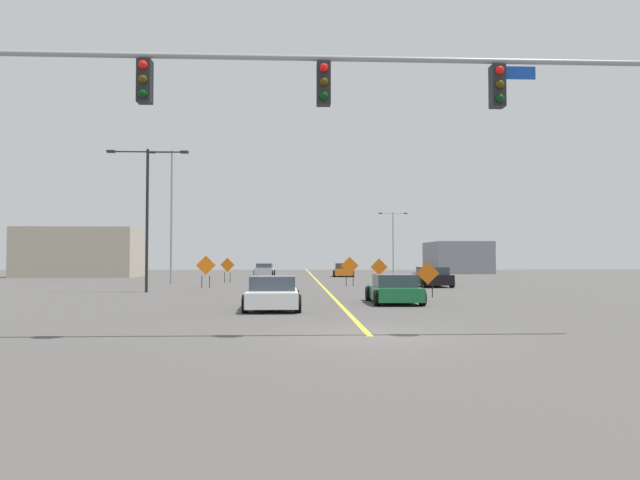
{
  "coord_description": "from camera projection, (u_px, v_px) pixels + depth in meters",
  "views": [
    {
      "loc": [
        -1.82,
        -13.34,
        1.9
      ],
      "look_at": [
        -0.24,
        22.32,
        3.1
      ],
      "focal_mm": 30.82,
      "sensor_mm": 36.0,
      "label": 1
    }
  ],
  "objects": [
    {
      "name": "street_lamp_near_left",
      "position": [
        170.0,
        211.0,
        40.67
      ],
      "size": [
        1.76,
        0.24,
        9.94
      ],
      "color": "gray",
      "rests_on": "ground"
    },
    {
      "name": "car_orange_mid",
      "position": [
        343.0,
        270.0,
        57.62
      ],
      "size": [
        2.26,
        4.54,
        1.4
      ],
      "color": "orange",
      "rests_on": "ground"
    },
    {
      "name": "construction_sign_median_near",
      "position": [
        379.0,
        268.0,
        41.72
      ],
      "size": [
        1.31,
        0.12,
        1.9
      ],
      "color": "orange",
      "rests_on": "ground"
    },
    {
      "name": "car_black_passing",
      "position": [
        432.0,
        277.0,
        36.84
      ],
      "size": [
        2.25,
        3.94,
        1.33
      ],
      "color": "black",
      "rests_on": "ground"
    },
    {
      "name": "road_centre_stripe",
      "position": [
        313.0,
        277.0,
        57.27
      ],
      "size": [
        0.16,
        88.02,
        0.01
      ],
      "color": "yellow",
      "rests_on": "ground"
    },
    {
      "name": "ground",
      "position": [
        371.0,
        337.0,
        13.33
      ],
      "size": [
        158.43,
        158.43,
        0.0
      ],
      "primitive_type": "plane",
      "color": "#4C4947"
    },
    {
      "name": "street_lamp_mid_right",
      "position": [
        147.0,
        206.0,
        30.91
      ],
      "size": [
        4.55,
        0.24,
        8.08
      ],
      "color": "black",
      "rests_on": "ground"
    },
    {
      "name": "car_green_distant",
      "position": [
        394.0,
        290.0,
        23.27
      ],
      "size": [
        2.07,
        3.85,
        1.22
      ],
      "color": "#196B38",
      "rests_on": "ground"
    },
    {
      "name": "street_lamp_far_right",
      "position": [
        393.0,
        237.0,
        74.67
      ],
      "size": [
        3.92,
        0.24,
        8.19
      ],
      "color": "gray",
      "rests_on": "ground"
    },
    {
      "name": "traffic_signal_assembly",
      "position": [
        229.0,
        102.0,
        13.36
      ],
      "size": [
        17.47,
        0.44,
        7.34
      ],
      "color": "gray",
      "rests_on": "ground"
    },
    {
      "name": "roadside_building_west",
      "position": [
        80.0,
        252.0,
        56.76
      ],
      "size": [
        11.89,
        5.78,
        5.05
      ],
      "color": "#B2A893",
      "rests_on": "ground"
    },
    {
      "name": "construction_sign_right_lane",
      "position": [
        206.0,
        267.0,
        35.74
      ],
      "size": [
        1.27,
        0.21,
        2.09
      ],
      "color": "orange",
      "rests_on": "ground"
    },
    {
      "name": "car_silver_approaching",
      "position": [
        265.0,
        270.0,
        59.86
      ],
      "size": [
        2.2,
        4.02,
        1.35
      ],
      "color": "#B7BABF",
      "rests_on": "ground"
    },
    {
      "name": "construction_sign_left_lane",
      "position": [
        350.0,
        267.0,
        38.14
      ],
      "size": [
        1.24,
        0.05,
        2.02
      ],
      "color": "orange",
      "rests_on": "ground"
    },
    {
      "name": "construction_sign_right_shoulder",
      "position": [
        428.0,
        275.0,
        26.73
      ],
      "size": [
        1.1,
        0.25,
        1.74
      ],
      "color": "orange",
      "rests_on": "ground"
    },
    {
      "name": "car_white_near",
      "position": [
        273.0,
        293.0,
        20.55
      ],
      "size": [
        2.13,
        3.98,
        1.24
      ],
      "color": "white",
      "rests_on": "ground"
    },
    {
      "name": "roadside_building_east",
      "position": [
        457.0,
        258.0,
        70.72
      ],
      "size": [
        7.02,
        8.49,
        4.01
      ],
      "color": "gray",
      "rests_on": "ground"
    },
    {
      "name": "construction_sign_median_far",
      "position": [
        227.0,
        266.0,
        43.44
      ],
      "size": [
        1.14,
        0.21,
        1.96
      ],
      "color": "orange",
      "rests_on": "ground"
    }
  ]
}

